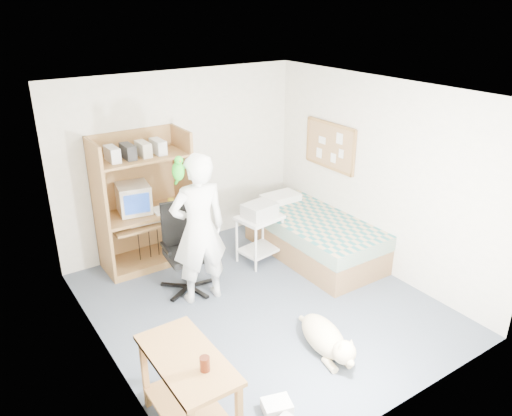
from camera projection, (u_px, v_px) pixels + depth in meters
The scene contains 20 objects.
floor at pixel (262, 304), 5.94m from camera, with size 4.00×4.00×0.00m, color #46515F.
wall_back at pixel (181, 161), 6.98m from camera, with size 3.60×0.02×2.50m, color beige.
wall_right at pixel (378, 177), 6.37m from camera, with size 0.02×4.00×2.50m, color beige.
wall_left at pixel (99, 250), 4.52m from camera, with size 0.02×4.00×2.50m, color beige.
ceiling at pixel (263, 92), 4.96m from camera, with size 3.60×4.00×0.02m, color white.
computer_hutch at pixel (144, 206), 6.58m from camera, with size 1.20×0.63×1.80m.
bed at pixel (313, 236), 6.96m from camera, with size 1.02×2.02×0.66m.
side_desk at pixel (188, 383), 4.03m from camera, with size 0.50×1.00×0.75m.
corkboard at pixel (330, 146), 6.97m from camera, with size 0.04×0.94×0.66m.
office_chair at pixel (186, 259), 6.13m from camera, with size 0.62×0.62×1.10m.
person at pixel (199, 229), 5.71m from camera, with size 0.67×0.44×1.82m, color white.
parrot at pixel (178, 170), 5.33m from camera, with size 0.13×0.24×0.37m.
dog at pixel (326, 338), 5.07m from camera, with size 0.45×1.02×0.38m.
printer_cart at pixel (260, 231), 6.74m from camera, with size 0.62×0.53×0.67m.
printer at pixel (260, 210), 6.62m from camera, with size 0.42×0.32×0.18m, color #ADADA9.
crt_monitor at pixel (134, 198), 6.47m from camera, with size 0.46×0.48×0.38m.
keyboard at pixel (146, 221), 6.50m from camera, with size 0.45×0.16×0.03m, color beige.
pencil_cup at pixel (171, 203), 6.70m from camera, with size 0.08×0.08×0.12m, color gold.
drink_glass at pixel (205, 364), 3.77m from camera, with size 0.08×0.08×0.12m, color #3D1609.
floor_box_a at pixel (277, 407), 4.38m from camera, with size 0.25×0.20×0.10m, color white.
Camera 1 is at (-2.86, -4.12, 3.37)m, focal length 35.00 mm.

